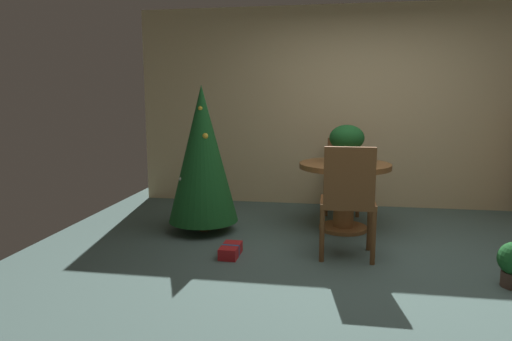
% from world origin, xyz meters
% --- Properties ---
extents(ground_plane, '(6.60, 6.60, 0.00)m').
position_xyz_m(ground_plane, '(0.00, 0.00, 0.00)').
color(ground_plane, '#4C6660').
extents(back_wall_panel, '(6.00, 0.10, 2.60)m').
position_xyz_m(back_wall_panel, '(0.00, 2.20, 1.30)').
color(back_wall_panel, beige).
rests_on(back_wall_panel, ground_plane).
extents(round_dining_table, '(0.97, 0.97, 0.73)m').
position_xyz_m(round_dining_table, '(-0.28, 1.00, 0.51)').
color(round_dining_table, brown).
rests_on(round_dining_table, ground_plane).
extents(flower_vase, '(0.37, 0.37, 0.41)m').
position_xyz_m(flower_vase, '(-0.27, 1.00, 0.98)').
color(flower_vase, '#665B51').
rests_on(flower_vase, round_dining_table).
extents(wooden_chair_near, '(0.48, 0.42, 1.02)m').
position_xyz_m(wooden_chair_near, '(-0.28, 0.09, 0.58)').
color(wooden_chair_near, brown).
rests_on(wooden_chair_near, ground_plane).
extents(wooden_chair_far, '(0.42, 0.43, 0.92)m').
position_xyz_m(wooden_chair_far, '(-0.28, 1.82, 0.52)').
color(wooden_chair_far, brown).
rests_on(wooden_chair_far, ground_plane).
extents(holiday_tree, '(0.74, 0.74, 1.56)m').
position_xyz_m(holiday_tree, '(-1.77, 0.71, 0.84)').
color(holiday_tree, brown).
rests_on(holiday_tree, ground_plane).
extents(gift_box_red, '(0.17, 0.31, 0.10)m').
position_xyz_m(gift_box_red, '(-1.31, -0.01, 0.05)').
color(gift_box_red, red).
rests_on(gift_box_red, ground_plane).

